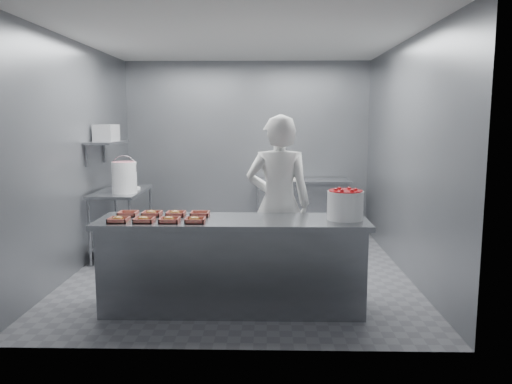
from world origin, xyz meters
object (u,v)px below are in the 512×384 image
back_counter (302,207)px  worker (278,204)px  tray_2 (169,220)px  tray_5 (152,213)px  tray_3 (195,220)px  tray_7 (200,214)px  tray_4 (128,213)px  tray_6 (176,213)px  glaze_bucket (124,177)px  strawberry_tub (345,204)px  appliance (106,133)px  prep_table (122,213)px  tray_0 (118,219)px  tray_1 (144,220)px  service_counter (233,264)px

back_counter → worker: (-0.44, -2.65, 0.50)m
tray_2 → tray_5: 0.40m
tray_5 → back_counter: bearing=60.9°
tray_3 → tray_7: (0.00, 0.32, -0.00)m
tray_4 → tray_6: bearing=-0.0°
worker → glaze_bucket: size_ratio=3.86×
tray_7 → tray_4: bearing=180.0°
worker → glaze_bucket: worker is taller
strawberry_tub → appliance: appliance is taller
prep_table → tray_6: 2.11m
strawberry_tub → appliance: size_ratio=1.16×
tray_3 → tray_4: (-0.72, 0.32, -0.00)m
tray_2 → tray_3: bearing=0.0°
prep_table → tray_5: 2.00m
tray_3 → glaze_bucket: (-1.20, 1.88, 0.19)m
tray_0 → tray_1: bearing=0.0°
tray_6 → tray_7: 0.24m
tray_1 → tray_7: (0.48, 0.32, -0.00)m
glaze_bucket → back_counter: bearing=32.1°
tray_3 → tray_4: tray_3 is taller
tray_7 → glaze_bucket: glaze_bucket is taller
worker → strawberry_tub: 0.87m
worker → tray_0: bearing=28.7°
tray_0 → tray_3: 0.72m
prep_table → tray_2: (1.07, -2.11, 0.33)m
tray_2 → tray_4: size_ratio=1.00×
tray_6 → strawberry_tub: bearing=-5.3°
strawberry_tub → back_counter: bearing=93.2°
tray_3 → tray_5: same height
tray_4 → strawberry_tub: strawberry_tub is taller
glaze_bucket → appliance: size_ratio=1.67×
service_counter → tray_7: (-0.34, 0.16, 0.47)m
tray_5 → glaze_bucket: bearing=114.6°
worker → strawberry_tub: size_ratio=5.55×
tray_2 → tray_7: bearing=52.7°
prep_table → service_counter: bearing=-49.8°
tray_3 → tray_4: bearing=156.0°
service_counter → tray_7: tray_7 is taller
strawberry_tub → appliance: 3.54m
tray_4 → tray_1: bearing=-53.4°
prep_table → tray_0: tray_0 is taller
appliance → tray_5: bearing=-53.7°
service_counter → prep_table: size_ratio=2.17×
tray_5 → tray_6: bearing=0.0°
service_counter → tray_1: 0.96m
tray_4 → tray_5: (0.24, -0.00, 0.00)m
tray_7 → worker: (0.79, 0.44, 0.03)m
tray_6 → service_counter: bearing=-15.4°
tray_6 → back_counter: bearing=64.4°
worker → tray_3: bearing=45.7°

